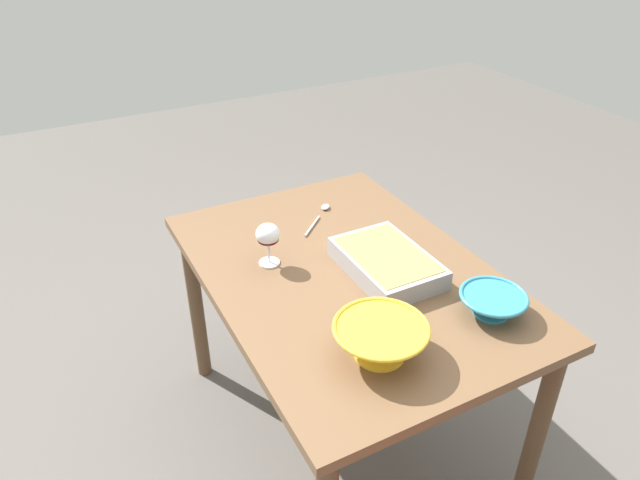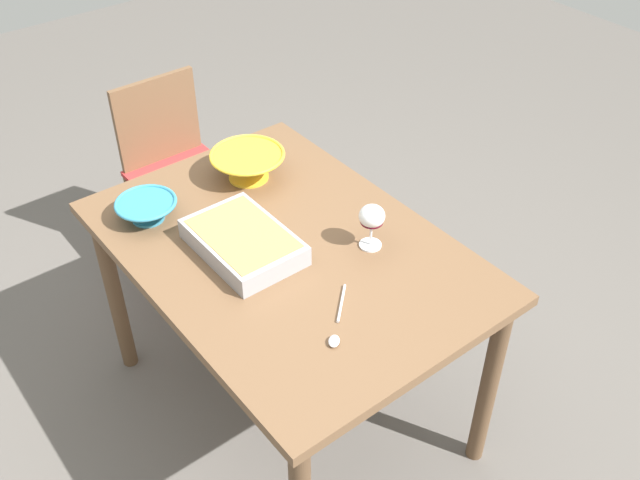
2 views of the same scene
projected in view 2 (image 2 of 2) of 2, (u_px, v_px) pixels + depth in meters
ground_plane at (292, 404)px, 2.70m from camera, size 8.00×8.00×0.00m
dining_table at (287, 270)px, 2.28m from camera, size 1.24×0.86×0.76m
chair at (178, 171)px, 3.06m from camera, size 0.44×0.39×0.84m
wine_glass at (372, 219)px, 2.15m from camera, size 0.08×0.08×0.15m
casserole_dish at (243, 241)px, 2.18m from camera, size 0.36×0.24×0.07m
mixing_bowl at (248, 164)px, 2.47m from camera, size 0.26×0.26×0.10m
small_bowl at (147, 209)px, 2.30m from camera, size 0.20×0.20×0.07m
serving_spoon at (337, 328)px, 1.94m from camera, size 0.18×0.19×0.01m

